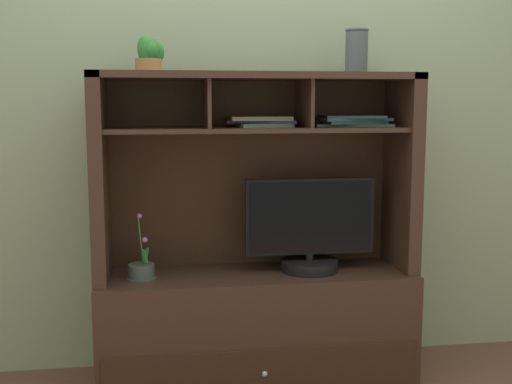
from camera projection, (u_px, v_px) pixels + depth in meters
name	position (u px, v px, depth m)	size (l,w,h in m)	color
floor_plane	(256.00, 379.00, 3.03)	(6.00, 6.00, 0.02)	brown
back_wall	(248.00, 78.00, 3.09)	(6.00, 0.02, 2.80)	#99A685
media_console	(256.00, 288.00, 2.98)	(1.44, 0.49, 1.41)	#402920
tv_monitor	(310.00, 233.00, 2.95)	(0.60, 0.26, 0.43)	black
potted_orchid	(142.00, 271.00, 2.84)	(0.13, 0.13, 0.29)	#494F49
magazine_stack_left	(352.00, 121.00, 2.96)	(0.37, 0.29, 0.05)	slate
magazine_stack_centre	(260.00, 122.00, 2.91)	(0.33, 0.29, 0.05)	#54735F
potted_succulent	(149.00, 55.00, 2.75)	(0.13, 0.13, 0.16)	#AB7343
ceramic_vase	(357.00, 51.00, 2.92)	(0.11, 0.11, 0.20)	#4F5256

